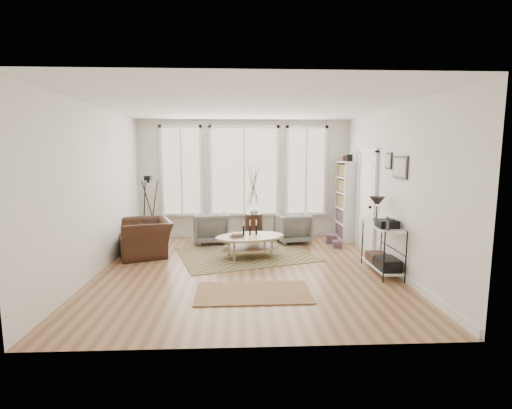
{
  "coord_description": "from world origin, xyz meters",
  "views": [
    {
      "loc": [
        -0.11,
        -6.51,
        2.08
      ],
      "look_at": [
        0.2,
        0.6,
        1.1
      ],
      "focal_mm": 26.0,
      "sensor_mm": 36.0,
      "label": 1
    }
  ],
  "objects_px": {
    "bookcase": "(346,201)",
    "armchair_left": "(211,228)",
    "low_shelf": "(383,244)",
    "accent_chair": "(145,238)",
    "armchair_right": "(292,228)",
    "coffee_table": "(250,241)",
    "side_table": "(254,204)"
  },
  "relations": [
    {
      "from": "bookcase",
      "to": "armchair_left",
      "type": "relative_size",
      "value": 2.57
    },
    {
      "from": "low_shelf",
      "to": "accent_chair",
      "type": "distance_m",
      "value": 4.64
    },
    {
      "from": "armchair_left",
      "to": "armchair_right",
      "type": "bearing_deg",
      "value": 169.92
    },
    {
      "from": "armchair_right",
      "to": "coffee_table",
      "type": "bearing_deg",
      "value": 38.33
    },
    {
      "from": "low_shelf",
      "to": "armchair_left",
      "type": "height_order",
      "value": "low_shelf"
    },
    {
      "from": "armchair_right",
      "to": "armchair_left",
      "type": "bearing_deg",
      "value": -12.29
    },
    {
      "from": "coffee_table",
      "to": "armchair_right",
      "type": "relative_size",
      "value": 2.05
    },
    {
      "from": "low_shelf",
      "to": "side_table",
      "type": "bearing_deg",
      "value": 129.69
    },
    {
      "from": "armchair_right",
      "to": "side_table",
      "type": "xyz_separation_m",
      "value": [
        -0.9,
        0.3,
        0.52
      ]
    },
    {
      "from": "side_table",
      "to": "accent_chair",
      "type": "xyz_separation_m",
      "value": [
        -2.29,
        -1.27,
        -0.5
      ]
    },
    {
      "from": "armchair_right",
      "to": "bookcase",
      "type": "bearing_deg",
      "value": 178.03
    },
    {
      "from": "side_table",
      "to": "accent_chair",
      "type": "height_order",
      "value": "side_table"
    },
    {
      "from": "armchair_left",
      "to": "bookcase",
      "type": "bearing_deg",
      "value": 174.15
    },
    {
      "from": "armchair_right",
      "to": "accent_chair",
      "type": "distance_m",
      "value": 3.33
    },
    {
      "from": "armchair_left",
      "to": "side_table",
      "type": "height_order",
      "value": "side_table"
    },
    {
      "from": "coffee_table",
      "to": "accent_chair",
      "type": "height_order",
      "value": "accent_chair"
    },
    {
      "from": "bookcase",
      "to": "low_shelf",
      "type": "distance_m",
      "value": 2.56
    },
    {
      "from": "bookcase",
      "to": "side_table",
      "type": "relative_size",
      "value": 1.14
    },
    {
      "from": "coffee_table",
      "to": "side_table",
      "type": "distance_m",
      "value": 1.63
    },
    {
      "from": "accent_chair",
      "to": "bookcase",
      "type": "bearing_deg",
      "value": 83.51
    },
    {
      "from": "low_shelf",
      "to": "accent_chair",
      "type": "height_order",
      "value": "low_shelf"
    },
    {
      "from": "low_shelf",
      "to": "armchair_right",
      "type": "xyz_separation_m",
      "value": [
        -1.26,
        2.3,
        -0.16
      ]
    },
    {
      "from": "low_shelf",
      "to": "accent_chair",
      "type": "bearing_deg",
      "value": 163.34
    },
    {
      "from": "armchair_right",
      "to": "accent_chair",
      "type": "relative_size",
      "value": 0.68
    },
    {
      "from": "armchair_left",
      "to": "side_table",
      "type": "bearing_deg",
      "value": -173.98
    },
    {
      "from": "coffee_table",
      "to": "bookcase",
      "type": "bearing_deg",
      "value": 31.72
    },
    {
      "from": "low_shelf",
      "to": "armchair_right",
      "type": "bearing_deg",
      "value": 118.7
    },
    {
      "from": "low_shelf",
      "to": "coffee_table",
      "type": "bearing_deg",
      "value": 155.15
    },
    {
      "from": "low_shelf",
      "to": "side_table",
      "type": "xyz_separation_m",
      "value": [
        -2.16,
        2.6,
        0.36
      ]
    },
    {
      "from": "low_shelf",
      "to": "armchair_left",
      "type": "relative_size",
      "value": 1.63
    },
    {
      "from": "low_shelf",
      "to": "coffee_table",
      "type": "xyz_separation_m",
      "value": [
        -2.3,
        1.06,
        -0.17
      ]
    },
    {
      "from": "bookcase",
      "to": "armchair_left",
      "type": "height_order",
      "value": "bookcase"
    }
  ]
}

